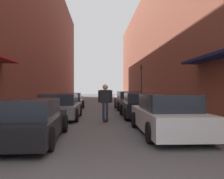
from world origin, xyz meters
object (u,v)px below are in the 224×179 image
Objects in this scene: parked_car_left_0 at (30,121)px; parked_car_left_1 at (60,107)px; parked_car_right_2 at (128,101)px; skateboarder at (105,99)px; traffic_light at (141,80)px; parked_car_left_2 at (70,102)px; parked_car_right_0 at (166,115)px; parked_car_right_1 at (140,106)px.

parked_car_left_1 reaches higher than parked_car_left_0.
parked_car_right_2 is 7.05m from skateboarder.
traffic_light reaches higher than parked_car_left_1.
parked_car_left_2 is at bearing -150.75° from traffic_light.
parked_car_right_1 is (-0.06, 5.04, -0.01)m from parked_car_right_0.
parked_car_left_1 is 5.83m from parked_car_left_2.
parked_car_right_2 is at bearing -2.30° from parked_car_left_2.
parked_car_right_2 is at bearing -114.63° from traffic_light.
parked_car_left_1 is 11.03m from traffic_light.
traffic_light is at bearing 67.80° from parked_car_left_0.
parked_car_right_2 is (4.27, 5.65, 0.04)m from parked_car_left_1.
parked_car_left_0 is 11.26m from parked_car_left_2.
parked_car_right_0 is (4.31, -4.60, 0.03)m from parked_car_left_1.
skateboarder is at bearing -25.43° from parked_car_left_1.
parked_car_left_2 is at bearing 90.81° from parked_car_left_1.
parked_car_left_2 is 4.36m from parked_car_right_2.
parked_car_right_1 is at bearing 53.63° from parked_car_left_0.
traffic_light reaches higher than skateboarder.
parked_car_left_1 is 1.14× the size of traffic_light.
skateboarder is at bearing -106.08° from parked_car_right_2.
traffic_light reaches higher than parked_car_right_0.
parked_car_right_0 is 4.05m from skateboarder.
traffic_light is at bearing 70.89° from skateboarder.
parked_car_right_1 is (4.34, -5.39, 0.04)m from parked_car_left_2.
parked_car_left_2 is 7.06m from traffic_light.
parked_car_right_0 is (4.39, 0.83, 0.06)m from parked_car_left_0.
parked_car_right_2 reaches higher than parked_car_right_1.
skateboarder is (2.40, 4.33, 0.49)m from parked_car_left_0.
traffic_light is at bearing 79.42° from parked_car_right_1.
parked_car_right_1 is 1.13× the size of traffic_light.
parked_car_right_1 reaches higher than parked_car_left_2.
parked_car_right_0 is at bearing -60.37° from skateboarder.
parked_car_left_1 is at bearing -174.07° from parked_car_right_1.
parked_car_right_1 reaches higher than parked_car_left_1.
traffic_light is at bearing 83.49° from parked_car_right_0.
parked_car_right_0 reaches higher than parked_car_left_1.
parked_car_right_0 is at bearing 10.76° from parked_car_left_0.
parked_car_right_1 is (4.26, 0.44, 0.02)m from parked_car_left_1.
traffic_light reaches higher than parked_car_left_0.
parked_car_left_1 is 0.86× the size of parked_car_right_0.
traffic_light is (1.61, 3.52, 1.69)m from parked_car_right_2.
parked_car_right_1 is 5.21m from parked_car_right_2.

